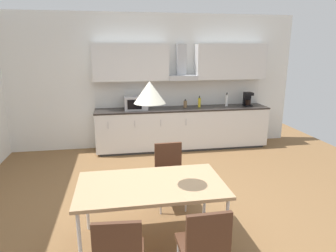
{
  "coord_description": "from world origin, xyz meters",
  "views": [
    {
      "loc": [
        -0.58,
        -3.68,
        2.13
      ],
      "look_at": [
        0.17,
        0.62,
        1.0
      ],
      "focal_mm": 32.0,
      "sensor_mm": 36.0,
      "label": 1
    }
  ],
  "objects_px": {
    "microwave": "(136,103)",
    "dining_table": "(151,187)",
    "bottle_brown": "(185,104)",
    "chair_near_right": "(205,243)",
    "coffee_maker": "(248,99)",
    "bottle_yellow": "(199,102)",
    "chair_far_right": "(170,168)",
    "pendant_lamp": "(150,92)",
    "bottle_white": "(227,100)"
  },
  "relations": [
    {
      "from": "chair_near_right",
      "to": "bottle_white",
      "type": "bearing_deg",
      "value": 67.28
    },
    {
      "from": "coffee_maker",
      "to": "bottle_white",
      "type": "distance_m",
      "value": 0.48
    },
    {
      "from": "bottle_white",
      "to": "pendant_lamp",
      "type": "relative_size",
      "value": 0.94
    },
    {
      "from": "bottle_yellow",
      "to": "bottle_white",
      "type": "relative_size",
      "value": 0.81
    },
    {
      "from": "bottle_white",
      "to": "chair_near_right",
      "type": "relative_size",
      "value": 0.35
    },
    {
      "from": "microwave",
      "to": "dining_table",
      "type": "relative_size",
      "value": 0.3
    },
    {
      "from": "microwave",
      "to": "bottle_white",
      "type": "bearing_deg",
      "value": 1.39
    },
    {
      "from": "bottle_brown",
      "to": "chair_near_right",
      "type": "distance_m",
      "value": 4.19
    },
    {
      "from": "microwave",
      "to": "bottle_yellow",
      "type": "xyz_separation_m",
      "value": [
        1.38,
        0.04,
        -0.04
      ]
    },
    {
      "from": "chair_near_right",
      "to": "pendant_lamp",
      "type": "bearing_deg",
      "value": 113.22
    },
    {
      "from": "microwave",
      "to": "chair_far_right",
      "type": "height_order",
      "value": "microwave"
    },
    {
      "from": "microwave",
      "to": "chair_near_right",
      "type": "bearing_deg",
      "value": -85.95
    },
    {
      "from": "bottle_brown",
      "to": "dining_table",
      "type": "xyz_separation_m",
      "value": [
        -1.13,
        -3.26,
        -0.29
      ]
    },
    {
      "from": "coffee_maker",
      "to": "chair_near_right",
      "type": "height_order",
      "value": "coffee_maker"
    },
    {
      "from": "coffee_maker",
      "to": "chair_near_right",
      "type": "bearing_deg",
      "value": -118.34
    },
    {
      "from": "bottle_brown",
      "to": "chair_near_right",
      "type": "height_order",
      "value": "bottle_brown"
    },
    {
      "from": "bottle_yellow",
      "to": "pendant_lamp",
      "type": "relative_size",
      "value": 0.76
    },
    {
      "from": "chair_far_right",
      "to": "bottle_white",
      "type": "bearing_deg",
      "value": 54.8
    },
    {
      "from": "dining_table",
      "to": "chair_near_right",
      "type": "distance_m",
      "value": 0.92
    },
    {
      "from": "coffee_maker",
      "to": "chair_near_right",
      "type": "relative_size",
      "value": 0.34
    },
    {
      "from": "coffee_maker",
      "to": "pendant_lamp",
      "type": "distance_m",
      "value": 4.18
    },
    {
      "from": "chair_far_right",
      "to": "microwave",
      "type": "bearing_deg",
      "value": 96.75
    },
    {
      "from": "chair_near_right",
      "to": "chair_far_right",
      "type": "relative_size",
      "value": 1.0
    },
    {
      "from": "dining_table",
      "to": "pendant_lamp",
      "type": "xyz_separation_m",
      "value": [
        0.0,
        -0.0,
        1.03
      ]
    },
    {
      "from": "bottle_white",
      "to": "pendant_lamp",
      "type": "bearing_deg",
      "value": -122.37
    },
    {
      "from": "dining_table",
      "to": "coffee_maker",
      "type": "bearing_deg",
      "value": 51.8
    },
    {
      "from": "microwave",
      "to": "chair_far_right",
      "type": "bearing_deg",
      "value": -83.25
    },
    {
      "from": "coffee_maker",
      "to": "pendant_lamp",
      "type": "xyz_separation_m",
      "value": [
        -2.55,
        -3.24,
        0.66
      ]
    },
    {
      "from": "bottle_white",
      "to": "chair_near_right",
      "type": "height_order",
      "value": "bottle_white"
    },
    {
      "from": "bottle_brown",
      "to": "chair_far_right",
      "type": "xyz_separation_m",
      "value": [
        -0.78,
        -2.43,
        -0.44
      ]
    },
    {
      "from": "chair_far_right",
      "to": "pendant_lamp",
      "type": "relative_size",
      "value": 2.72
    },
    {
      "from": "bottle_brown",
      "to": "pendant_lamp",
      "type": "xyz_separation_m",
      "value": [
        -1.13,
        -3.26,
        0.74
      ]
    },
    {
      "from": "coffee_maker",
      "to": "bottle_brown",
      "type": "relative_size",
      "value": 1.65
    },
    {
      "from": "chair_far_right",
      "to": "bottle_yellow",
      "type": "bearing_deg",
      "value": 65.74
    },
    {
      "from": "coffee_maker",
      "to": "chair_near_right",
      "type": "distance_m",
      "value": 4.66
    },
    {
      "from": "bottle_yellow",
      "to": "chair_far_right",
      "type": "bearing_deg",
      "value": -114.26
    },
    {
      "from": "bottle_brown",
      "to": "dining_table",
      "type": "bearing_deg",
      "value": -109.16
    },
    {
      "from": "microwave",
      "to": "bottle_yellow",
      "type": "distance_m",
      "value": 1.38
    },
    {
      "from": "dining_table",
      "to": "pendant_lamp",
      "type": "height_order",
      "value": "pendant_lamp"
    },
    {
      "from": "bottle_yellow",
      "to": "chair_far_right",
      "type": "distance_m",
      "value": 2.71
    },
    {
      "from": "chair_near_right",
      "to": "microwave",
      "type": "bearing_deg",
      "value": 94.05
    },
    {
      "from": "bottle_yellow",
      "to": "pendant_lamp",
      "type": "bearing_deg",
      "value": -113.94
    },
    {
      "from": "bottle_brown",
      "to": "pendant_lamp",
      "type": "relative_size",
      "value": 0.57
    },
    {
      "from": "bottle_brown",
      "to": "bottle_white",
      "type": "bearing_deg",
      "value": 0.28
    },
    {
      "from": "coffee_maker",
      "to": "bottle_brown",
      "type": "bearing_deg",
      "value": 179.29
    },
    {
      "from": "bottle_yellow",
      "to": "chair_far_right",
      "type": "relative_size",
      "value": 0.28
    },
    {
      "from": "bottle_yellow",
      "to": "pendant_lamp",
      "type": "height_order",
      "value": "pendant_lamp"
    },
    {
      "from": "microwave",
      "to": "pendant_lamp",
      "type": "xyz_separation_m",
      "value": [
        -0.07,
        -3.22,
        0.67
      ]
    },
    {
      "from": "microwave",
      "to": "chair_near_right",
      "type": "xyz_separation_m",
      "value": [
        0.29,
        -4.05,
        -0.5
      ]
    },
    {
      "from": "chair_far_right",
      "to": "bottle_brown",
      "type": "bearing_deg",
      "value": 72.2
    }
  ]
}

